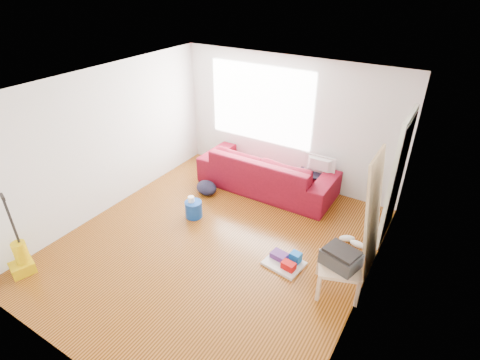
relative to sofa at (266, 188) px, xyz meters
The scene contains 13 objects.
room 2.20m from the sofa, 83.93° to the right, with size 4.51×5.01×2.51m.
sofa is the anchor object (origin of this frame).
tv_stand 0.99m from the sofa, 16.27° to the left, with size 0.77×0.56×0.48m.
tv 1.16m from the sofa, 16.27° to the left, with size 0.60×0.08×0.34m, color black.
side_table 2.81m from the sofa, 41.97° to the right, with size 0.70×0.70×0.44m.
printer 2.84m from the sofa, 41.97° to the right, with size 0.54×0.46×0.24m.
bucket 1.64m from the sofa, 113.00° to the right, with size 0.30×0.30×0.30m, color #0F3F9F.
toilet_paper 1.68m from the sofa, 113.91° to the right, with size 0.11×0.11×0.10m, color white.
cleaning_tray 2.19m from the sofa, 54.55° to the right, with size 0.60×0.51×0.20m.
backpack 1.19m from the sofa, 139.93° to the right, with size 0.45×0.36×0.25m, color black.
sneakers 2.13m from the sofa, 22.04° to the right, with size 0.46×0.23×0.10m.
vacuum 4.33m from the sofa, 115.78° to the right, with size 0.35×0.37×1.28m.
door_panel 2.55m from the sofa, 28.20° to the right, with size 0.04×0.73×1.82m, color #9F7450.
Camera 1 is at (2.78, -3.76, 3.85)m, focal length 28.00 mm.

